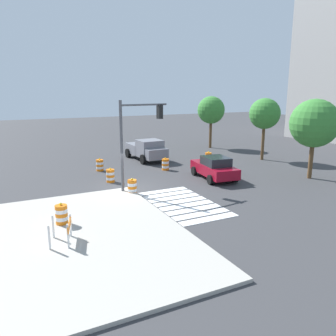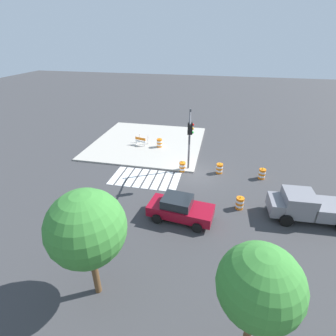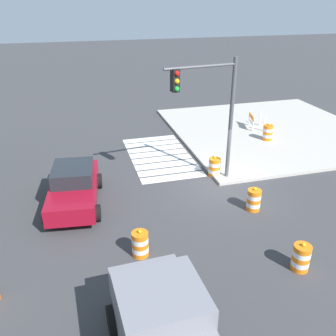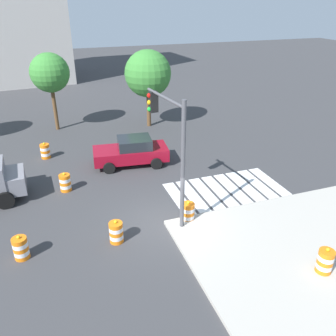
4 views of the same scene
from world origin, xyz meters
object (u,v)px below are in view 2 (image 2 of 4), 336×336
object	(u,v)px
street_tree_streetside_mid	(87,228)
traffic_barrel_median_near	(219,168)
sports_car	(180,208)
traffic_barrel_on_sidewalk	(159,143)
street_tree_streetside_far	(260,286)
pickup_truck	(306,206)
construction_barricade	(141,140)
traffic_light_pole	(190,134)
traffic_barrel_median_far	(262,174)
traffic_barrel_crosswalk_end	(182,167)
traffic_barrel_near_corner	(258,253)
traffic_barrel_far_curb	(240,203)

from	to	relation	value
street_tree_streetside_mid	traffic_barrel_median_near	bearing A→B (deg)	-112.01
sports_car	traffic_barrel_on_sidewalk	xyz separation A→B (m)	(4.17, -11.28, -0.21)
street_tree_streetside_far	street_tree_streetside_mid	bearing A→B (deg)	-12.80
street_tree_streetside_mid	street_tree_streetside_far	world-z (taller)	street_tree_streetside_mid
pickup_truck	construction_barricade	bearing A→B (deg)	-33.78
pickup_truck	traffic_barrel_on_sidewalk	distance (m)	15.60
street_tree_streetside_mid	street_tree_streetside_far	size ratio (longest dim) A/B	1.02
traffic_light_pole	street_tree_streetside_far	bearing A→B (deg)	106.39
traffic_barrel_median_far	construction_barricade	world-z (taller)	construction_barricade
street_tree_streetside_mid	traffic_light_pole	bearing A→B (deg)	-102.45
traffic_barrel_crosswalk_end	traffic_barrel_median_far	world-z (taller)	same
traffic_barrel_crosswalk_end	traffic_barrel_median_far	bearing A→B (deg)	-178.83
traffic_barrel_near_corner	traffic_barrel_median_far	xyz separation A→B (m)	(-1.21, -9.34, 0.00)
traffic_barrel_median_near	sports_car	bearing A→B (deg)	70.94
traffic_barrel_median_near	street_tree_streetside_far	xyz separation A→B (m)	(-1.37, 14.74, 3.70)
traffic_barrel_median_far	traffic_light_pole	world-z (taller)	traffic_light_pole
sports_car	traffic_barrel_far_curb	xyz separation A→B (m)	(-3.99, -1.96, -0.36)
traffic_barrel_crosswalk_end	traffic_barrel_far_curb	size ratio (longest dim) A/B	1.00
pickup_truck	traffic_barrel_near_corner	world-z (taller)	pickup_truck
traffic_barrel_crosswalk_end	street_tree_streetside_far	world-z (taller)	street_tree_streetside_far
traffic_barrel_near_corner	street_tree_streetside_mid	world-z (taller)	street_tree_streetside_mid
traffic_barrel_on_sidewalk	traffic_light_pole	bearing A→B (deg)	126.00
traffic_barrel_crosswalk_end	traffic_barrel_median_near	size ratio (longest dim) A/B	1.00
traffic_barrel_median_near	street_tree_streetside_mid	bearing A→B (deg)	67.99
pickup_truck	construction_barricade	world-z (taller)	pickup_truck
construction_barricade	street_tree_streetside_mid	size ratio (longest dim) A/B	0.25
street_tree_streetside_far	traffic_barrel_median_far	bearing A→B (deg)	-98.78
traffic_barrel_crosswalk_end	traffic_light_pole	bearing A→B (deg)	132.41
traffic_light_pole	street_tree_streetside_mid	bearing A→B (deg)	77.55
traffic_barrel_near_corner	traffic_light_pole	bearing A→B (deg)	-59.29
pickup_truck	traffic_barrel_median_far	bearing A→B (deg)	-66.21
traffic_barrel_crosswalk_end	traffic_barrel_median_near	world-z (taller)	same
traffic_barrel_near_corner	traffic_barrel_far_curb	size ratio (longest dim) A/B	1.00
traffic_barrel_far_curb	traffic_light_pole	distance (m)	6.74
construction_barricade	street_tree_streetside_mid	distance (m)	18.31
traffic_barrel_median_far	traffic_light_pole	bearing A→B (deg)	7.56
sports_car	street_tree_streetside_mid	distance (m)	7.59
pickup_truck	traffic_barrel_far_curb	size ratio (longest dim) A/B	5.13
sports_car	construction_barricade	bearing A→B (deg)	-61.27
traffic_barrel_median_far	street_tree_streetside_mid	distance (m)	16.16
sports_car	traffic_barrel_crosswalk_end	world-z (taller)	sports_car
traffic_barrel_median_near	construction_barricade	world-z (taller)	construction_barricade
traffic_barrel_near_corner	street_tree_streetside_mid	bearing A→B (deg)	25.21
traffic_barrel_median_near	construction_barricade	size ratio (longest dim) A/B	0.73
pickup_truck	traffic_barrel_crosswalk_end	size ratio (longest dim) A/B	5.13
traffic_barrel_median_far	traffic_barrel_far_curb	world-z (taller)	same
traffic_barrel_near_corner	traffic_barrel_on_sidewalk	xyz separation A→B (m)	(8.97, -13.90, 0.15)
traffic_barrel_median_far	street_tree_streetside_mid	bearing A→B (deg)	55.43
traffic_barrel_near_corner	traffic_barrel_median_far	world-z (taller)	same
traffic_light_pole	traffic_barrel_on_sidewalk	bearing A→B (deg)	-54.00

